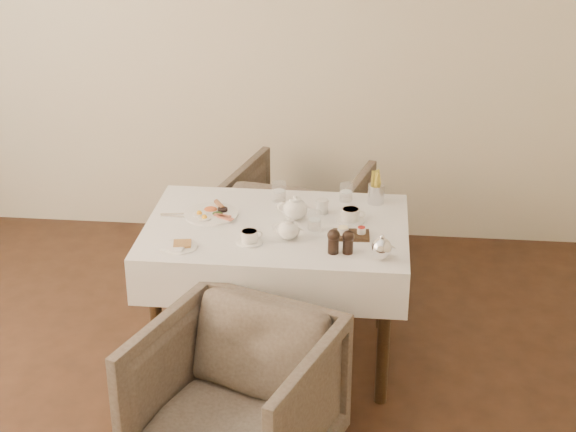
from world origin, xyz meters
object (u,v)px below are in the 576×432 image
at_px(armchair_near, 235,401).
at_px(breakfast_plate, 212,213).
at_px(armchair_far, 299,224).
at_px(table, 277,246).
at_px(teapot_centre, 295,207).

relative_size(armchair_near, breakfast_plate, 2.80).
height_order(armchair_far, breakfast_plate, breakfast_plate).
bearing_deg(armchair_far, table, 102.48).
xyz_separation_m(armchair_far, teapot_centre, (0.06, -0.81, 0.47)).
bearing_deg(table, breakfast_plate, 165.62).
bearing_deg(teapot_centre, armchair_near, -99.73).
xyz_separation_m(table, teapot_centre, (0.08, 0.07, 0.18)).
bearing_deg(armchair_near, teapot_centre, 101.15).
relative_size(table, armchair_near, 1.68).
height_order(breakfast_plate, teapot_centre, teapot_centre).
xyz_separation_m(table, armchair_far, (0.03, 0.89, -0.29)).
relative_size(armchair_far, teapot_centre, 4.60).
bearing_deg(breakfast_plate, armchair_near, -80.42).
height_order(armchair_near, teapot_centre, teapot_centre).
height_order(table, breakfast_plate, breakfast_plate).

